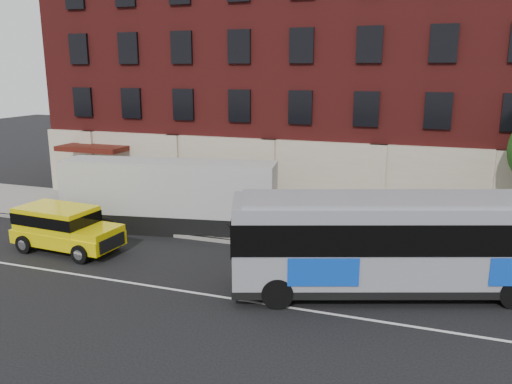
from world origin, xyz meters
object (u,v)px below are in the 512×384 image
(city_bus, at_px, (417,241))
(shipping_container, at_px, (169,197))
(sign_pole, at_px, (79,198))
(yellow_suv, at_px, (63,226))

(city_bus, height_order, shipping_container, city_bus)
(sign_pole, xyz_separation_m, shipping_container, (4.90, 0.69, 0.30))
(city_bus, bearing_deg, shipping_container, 162.92)
(sign_pole, xyz_separation_m, city_bus, (16.84, -2.98, 0.53))
(city_bus, distance_m, shipping_container, 12.49)
(sign_pole, distance_m, yellow_suv, 3.91)
(sign_pole, distance_m, city_bus, 17.11)
(sign_pole, bearing_deg, yellow_suv, -62.54)
(yellow_suv, distance_m, shipping_container, 5.22)
(yellow_suv, bearing_deg, city_bus, 1.82)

